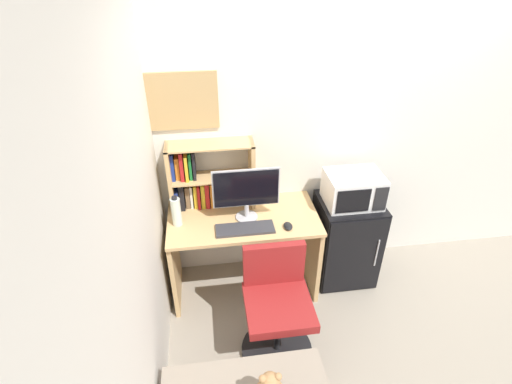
{
  "coord_description": "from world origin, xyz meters",
  "views": [
    {
      "loc": [
        -1.2,
        -2.86,
        2.64
      ],
      "look_at": [
        -0.84,
        -0.35,
        1.02
      ],
      "focal_mm": 27.34,
      "sensor_mm": 36.0,
      "label": 1
    }
  ],
  "objects_px": {
    "mini_fridge": "(345,240)",
    "microwave": "(353,189)",
    "water_bottle": "(176,212)",
    "wall_corkboard": "(177,102)",
    "keyboard": "(245,229)",
    "monitor": "(246,191)",
    "computer_mouse": "(288,226)",
    "desk_chair": "(277,311)",
    "hutch_bookshelf": "(201,178)"
  },
  "relations": [
    {
      "from": "monitor",
      "to": "wall_corkboard",
      "type": "distance_m",
      "value": 0.85
    },
    {
      "from": "mini_fridge",
      "to": "microwave",
      "type": "relative_size",
      "value": 1.77
    },
    {
      "from": "desk_chair",
      "to": "wall_corkboard",
      "type": "xyz_separation_m",
      "value": [
        -0.61,
        0.97,
        1.26
      ]
    },
    {
      "from": "water_bottle",
      "to": "microwave",
      "type": "bearing_deg",
      "value": 2.53
    },
    {
      "from": "keyboard",
      "to": "water_bottle",
      "type": "distance_m",
      "value": 0.55
    },
    {
      "from": "hutch_bookshelf",
      "to": "computer_mouse",
      "type": "distance_m",
      "value": 0.8
    },
    {
      "from": "computer_mouse",
      "to": "wall_corkboard",
      "type": "height_order",
      "value": "wall_corkboard"
    },
    {
      "from": "computer_mouse",
      "to": "desk_chair",
      "type": "relative_size",
      "value": 0.12
    },
    {
      "from": "monitor",
      "to": "wall_corkboard",
      "type": "bearing_deg",
      "value": 146.19
    },
    {
      "from": "monitor",
      "to": "microwave",
      "type": "relative_size",
      "value": 1.16
    },
    {
      "from": "monitor",
      "to": "mini_fridge",
      "type": "height_order",
      "value": "monitor"
    },
    {
      "from": "microwave",
      "to": "mini_fridge",
      "type": "bearing_deg",
      "value": -90.1
    },
    {
      "from": "computer_mouse",
      "to": "mini_fridge",
      "type": "height_order",
      "value": "computer_mouse"
    },
    {
      "from": "computer_mouse",
      "to": "microwave",
      "type": "xyz_separation_m",
      "value": [
        0.59,
        0.23,
        0.15
      ]
    },
    {
      "from": "desk_chair",
      "to": "water_bottle",
      "type": "bearing_deg",
      "value": 137.05
    },
    {
      "from": "mini_fridge",
      "to": "monitor",
      "type": "bearing_deg",
      "value": -176.82
    },
    {
      "from": "wall_corkboard",
      "to": "keyboard",
      "type": "bearing_deg",
      "value": -47.03
    },
    {
      "from": "keyboard",
      "to": "mini_fridge",
      "type": "xyz_separation_m",
      "value": [
        0.93,
        0.21,
        -0.38
      ]
    },
    {
      "from": "mini_fridge",
      "to": "hutch_bookshelf",
      "type": "bearing_deg",
      "value": 171.65
    },
    {
      "from": "computer_mouse",
      "to": "water_bottle",
      "type": "relative_size",
      "value": 0.4
    },
    {
      "from": "keyboard",
      "to": "desk_chair",
      "type": "height_order",
      "value": "desk_chair"
    },
    {
      "from": "keyboard",
      "to": "mini_fridge",
      "type": "distance_m",
      "value": 1.02
    },
    {
      "from": "mini_fridge",
      "to": "computer_mouse",
      "type": "bearing_deg",
      "value": -159.07
    },
    {
      "from": "computer_mouse",
      "to": "desk_chair",
      "type": "bearing_deg",
      "value": -109.44
    },
    {
      "from": "hutch_bookshelf",
      "to": "mini_fridge",
      "type": "distance_m",
      "value": 1.4
    },
    {
      "from": "water_bottle",
      "to": "hutch_bookshelf",
      "type": "bearing_deg",
      "value": 49.3
    },
    {
      "from": "desk_chair",
      "to": "wall_corkboard",
      "type": "relative_size",
      "value": 1.42
    },
    {
      "from": "keyboard",
      "to": "microwave",
      "type": "distance_m",
      "value": 0.96
    },
    {
      "from": "mini_fridge",
      "to": "desk_chair",
      "type": "distance_m",
      "value": 1.03
    },
    {
      "from": "keyboard",
      "to": "microwave",
      "type": "bearing_deg",
      "value": 12.77
    },
    {
      "from": "computer_mouse",
      "to": "keyboard",
      "type": "bearing_deg",
      "value": 176.68
    },
    {
      "from": "hutch_bookshelf",
      "to": "monitor",
      "type": "height_order",
      "value": "hutch_bookshelf"
    },
    {
      "from": "hutch_bookshelf",
      "to": "desk_chair",
      "type": "relative_size",
      "value": 0.78
    },
    {
      "from": "wall_corkboard",
      "to": "desk_chair",
      "type": "bearing_deg",
      "value": -57.72
    },
    {
      "from": "desk_chair",
      "to": "mini_fridge",
      "type": "bearing_deg",
      "value": 42.63
    },
    {
      "from": "water_bottle",
      "to": "wall_corkboard",
      "type": "relative_size",
      "value": 0.42
    },
    {
      "from": "monitor",
      "to": "computer_mouse",
      "type": "xyz_separation_m",
      "value": [
        0.3,
        -0.18,
        -0.24
      ]
    },
    {
      "from": "monitor",
      "to": "desk_chair",
      "type": "bearing_deg",
      "value": -78.12
    },
    {
      "from": "computer_mouse",
      "to": "desk_chair",
      "type": "xyz_separation_m",
      "value": [
        -0.17,
        -0.47,
        -0.4
      ]
    },
    {
      "from": "keyboard",
      "to": "mini_fridge",
      "type": "bearing_deg",
      "value": 12.59
    },
    {
      "from": "monitor",
      "to": "desk_chair",
      "type": "distance_m",
      "value": 0.92
    },
    {
      "from": "hutch_bookshelf",
      "to": "keyboard",
      "type": "xyz_separation_m",
      "value": [
        0.31,
        -0.39,
        -0.25
      ]
    },
    {
      "from": "mini_fridge",
      "to": "wall_corkboard",
      "type": "relative_size",
      "value": 1.3
    },
    {
      "from": "monitor",
      "to": "mini_fridge",
      "type": "bearing_deg",
      "value": 3.18
    },
    {
      "from": "computer_mouse",
      "to": "mini_fridge",
      "type": "relative_size",
      "value": 0.13
    },
    {
      "from": "monitor",
      "to": "keyboard",
      "type": "height_order",
      "value": "monitor"
    },
    {
      "from": "hutch_bookshelf",
      "to": "computer_mouse",
      "type": "relative_size",
      "value": 6.58
    },
    {
      "from": "hutch_bookshelf",
      "to": "wall_corkboard",
      "type": "height_order",
      "value": "wall_corkboard"
    },
    {
      "from": "monitor",
      "to": "microwave",
      "type": "height_order",
      "value": "monitor"
    },
    {
      "from": "microwave",
      "to": "wall_corkboard",
      "type": "height_order",
      "value": "wall_corkboard"
    }
  ]
}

